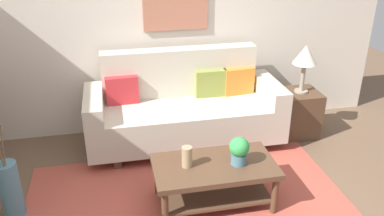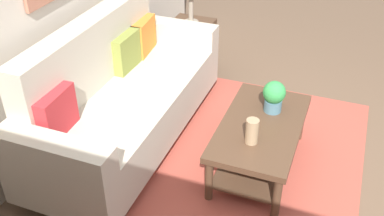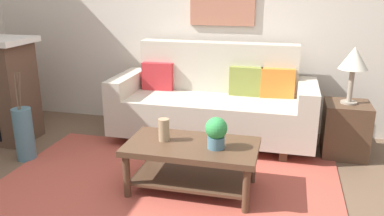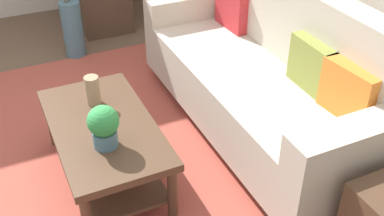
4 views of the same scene
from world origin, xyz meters
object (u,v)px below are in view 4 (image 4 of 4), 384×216
object	(u,v)px
throw_pillow_olive	(313,65)
coffee_table	(104,139)
throw_pillow_orange	(349,91)
potted_plant_tabletop	(104,125)
tabletop_vase	(93,90)
floor_vase	(73,30)
couch	(263,78)
throw_pillow_crimson	(233,8)

from	to	relation	value
throw_pillow_olive	coffee_table	size ratio (longest dim) A/B	0.33
throw_pillow_orange	coffee_table	bearing A→B (deg)	-115.90
potted_plant_tabletop	tabletop_vase	bearing A→B (deg)	173.28
potted_plant_tabletop	floor_vase	distance (m)	2.03
couch	throw_pillow_olive	bearing A→B (deg)	20.20
throw_pillow_crimson	coffee_table	xyz separation A→B (m)	(0.74, -1.30, -0.37)
tabletop_vase	floor_vase	world-z (taller)	tabletop_vase
throw_pillow_orange	tabletop_vase	xyz separation A→B (m)	(-0.88, -1.29, -0.15)
couch	tabletop_vase	xyz separation A→B (m)	(-0.20, -1.16, 0.10)
coffee_table	potted_plant_tabletop	distance (m)	0.33
throw_pillow_crimson	tabletop_vase	distance (m)	1.38
throw_pillow_olive	throw_pillow_orange	world-z (taller)	same
throw_pillow_orange	potted_plant_tabletop	distance (m)	1.41
throw_pillow_olive	throw_pillow_crimson	bearing A→B (deg)	180.00
throw_pillow_crimson	tabletop_vase	size ratio (longest dim) A/B	1.86
couch	throw_pillow_crimson	distance (m)	0.74
throw_pillow_olive	throw_pillow_orange	size ratio (longest dim) A/B	1.00
throw_pillow_crimson	throw_pillow_olive	world-z (taller)	same
throw_pillow_orange	potted_plant_tabletop	size ratio (longest dim) A/B	1.37
coffee_table	potted_plant_tabletop	size ratio (longest dim) A/B	4.20
couch	throw_pillow_crimson	xyz separation A→B (m)	(-0.68, 0.13, 0.25)
throw_pillow_crimson	coffee_table	bearing A→B (deg)	-60.58
couch	throw_pillow_olive	xyz separation A→B (m)	(0.34, 0.13, 0.25)
throw_pillow_crimson	tabletop_vase	xyz separation A→B (m)	(0.49, -1.29, -0.15)
throw_pillow_orange	throw_pillow_olive	bearing A→B (deg)	180.00
throw_pillow_olive	potted_plant_tabletop	world-z (taller)	throw_pillow_olive
tabletop_vase	throw_pillow_crimson	bearing A→B (deg)	110.73
couch	coffee_table	distance (m)	1.18
couch	throw_pillow_orange	xyz separation A→B (m)	(0.68, 0.13, 0.25)
throw_pillow_crimson	throw_pillow_olive	distance (m)	1.03
coffee_table	couch	bearing A→B (deg)	92.48
throw_pillow_orange	throw_pillow_crimson	bearing A→B (deg)	180.00
throw_pillow_olive	floor_vase	size ratio (longest dim) A/B	0.67
throw_pillow_crimson	potted_plant_tabletop	bearing A→B (deg)	-54.82
throw_pillow_olive	coffee_table	distance (m)	1.39
throw_pillow_orange	coffee_table	size ratio (longest dim) A/B	0.33
potted_plant_tabletop	floor_vase	xyz separation A→B (m)	(-2.00, 0.24, -0.30)
potted_plant_tabletop	floor_vase	size ratio (longest dim) A/B	0.49
throw_pillow_orange	coffee_table	xyz separation A→B (m)	(-0.63, -1.30, -0.37)
throw_pillow_crimson	throw_pillow_olive	bearing A→B (deg)	0.00
potted_plant_tabletop	floor_vase	bearing A→B (deg)	173.00
coffee_table	tabletop_vase	size ratio (longest dim) A/B	5.68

